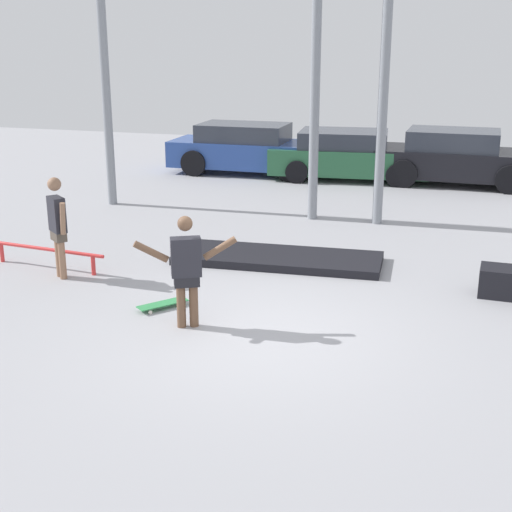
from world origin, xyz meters
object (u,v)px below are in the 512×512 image
(grind_rail, at_px, (46,252))
(bystander, at_px, (58,223))
(manual_pad, at_px, (278,258))
(parked_car_blue, at_px, (248,149))
(parked_car_black, at_px, (457,158))
(skateboard, at_px, (163,304))
(parked_car_green, at_px, (348,155))
(skateboarder, at_px, (186,267))

(grind_rail, bearing_deg, bystander, -34.84)
(manual_pad, bearing_deg, bystander, -149.91)
(parked_car_blue, height_order, parked_car_black, parked_car_black)
(manual_pad, bearing_deg, parked_car_black, 71.32)
(parked_car_blue, bearing_deg, parked_car_black, 0.82)
(skateboard, bearing_deg, parked_car_black, 18.77)
(parked_car_blue, bearing_deg, skateboard, -79.52)
(skateboard, distance_m, manual_pad, 2.79)
(skateboard, distance_m, bystander, 2.43)
(parked_car_green, height_order, bystander, bystander)
(skateboarder, distance_m, parked_car_blue, 11.24)
(skateboarder, bearing_deg, parked_car_green, 61.89)
(grind_rail, distance_m, parked_car_blue, 9.31)
(skateboard, bearing_deg, skateboarder, -92.64)
(skateboarder, bearing_deg, skateboard, 112.31)
(manual_pad, distance_m, bystander, 3.73)
(parked_car_green, bearing_deg, skateboard, -100.41)
(grind_rail, bearing_deg, skateboarder, -26.95)
(manual_pad, relative_size, grind_rail, 1.54)
(parked_car_green, xyz_separation_m, parked_car_black, (2.87, 0.08, 0.06))
(grind_rail, height_order, bystander, bystander)
(skateboard, xyz_separation_m, parked_car_blue, (-2.01, 10.41, 0.62))
(skateboard, relative_size, manual_pad, 0.20)
(skateboarder, bearing_deg, grind_rail, 126.10)
(skateboard, height_order, bystander, bystander)
(manual_pad, height_order, parked_car_blue, parked_car_blue)
(skateboarder, xyz_separation_m, parked_car_black, (3.09, 11.06, -0.15))
(skateboarder, xyz_separation_m, skateboard, (-0.60, 0.52, -0.78))
(grind_rail, relative_size, bystander, 1.39)
(parked_car_blue, height_order, parked_car_green, parked_car_blue)
(manual_pad, bearing_deg, skateboarder, -97.44)
(manual_pad, distance_m, parked_car_blue, 8.40)
(parked_car_green, bearing_deg, bystander, -112.89)
(parked_car_green, bearing_deg, skateboarder, -97.05)
(manual_pad, relative_size, parked_car_blue, 0.80)
(skateboard, distance_m, parked_car_green, 10.51)
(skateboarder, height_order, parked_car_green, skateboarder)
(manual_pad, bearing_deg, skateboard, -111.26)
(grind_rail, xyz_separation_m, parked_car_green, (3.47, 9.33, 0.35))
(skateboard, relative_size, bystander, 0.44)
(skateboarder, bearing_deg, parked_car_blue, 76.49)
(skateboard, xyz_separation_m, bystander, (-2.13, 0.78, 0.86))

